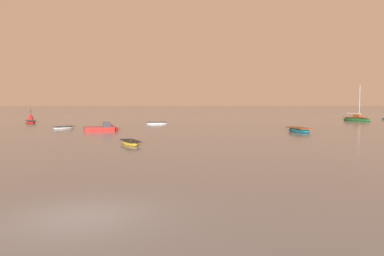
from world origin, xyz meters
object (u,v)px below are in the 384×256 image
(sailboat_moored_2, at_px, (357,119))
(channel_buoy, at_px, (31,117))
(rowboat_moored_7, at_px, (130,143))
(rowboat_moored_5, at_px, (64,128))
(rowboat_moored_1, at_px, (299,130))
(rowboat_moored_0, at_px, (157,123))
(rowboat_moored_8, at_px, (31,122))
(motorboat_moored_1, at_px, (105,129))

(sailboat_moored_2, height_order, channel_buoy, sailboat_moored_2)
(rowboat_moored_7, height_order, channel_buoy, channel_buoy)
(rowboat_moored_5, relative_size, rowboat_moored_7, 0.92)
(rowboat_moored_1, distance_m, channel_buoy, 57.03)
(rowboat_moored_5, height_order, sailboat_moored_2, sailboat_moored_2)
(rowboat_moored_1, height_order, rowboat_moored_5, rowboat_moored_1)
(rowboat_moored_0, bearing_deg, rowboat_moored_5, -157.05)
(rowboat_moored_0, bearing_deg, rowboat_moored_8, 150.29)
(rowboat_moored_1, distance_m, rowboat_moored_5, 30.42)
(channel_buoy, bearing_deg, rowboat_moored_5, -65.29)
(sailboat_moored_2, xyz_separation_m, rowboat_moored_8, (-59.67, -1.25, -0.14))
(channel_buoy, bearing_deg, rowboat_moored_0, -38.08)
(motorboat_moored_1, xyz_separation_m, rowboat_moored_7, (4.09, -15.60, -0.11))
(rowboat_moored_8, xyz_separation_m, channel_buoy, (-4.36, 13.90, 0.28))
(rowboat_moored_1, xyz_separation_m, rowboat_moored_7, (-19.19, -11.76, -0.07))
(motorboat_moored_1, height_order, rowboat_moored_7, motorboat_moored_1)
(rowboat_moored_5, xyz_separation_m, sailboat_moored_2, (50.49, 16.78, 0.18))
(rowboat_moored_8, bearing_deg, sailboat_moored_2, 64.99)
(rowboat_moored_7, bearing_deg, rowboat_moored_0, 155.62)
(sailboat_moored_2, relative_size, rowboat_moored_8, 1.68)
(motorboat_moored_1, bearing_deg, rowboat_moored_1, -19.84)
(rowboat_moored_0, height_order, rowboat_moored_5, rowboat_moored_0)
(rowboat_moored_0, height_order, motorboat_moored_1, motorboat_moored_1)
(rowboat_moored_0, bearing_deg, rowboat_moored_7, -107.73)
(sailboat_moored_2, bearing_deg, channel_buoy, -117.61)
(sailboat_moored_2, xyz_separation_m, motorboat_moored_1, (-44.49, -21.16, -0.07))
(motorboat_moored_1, xyz_separation_m, rowboat_moored_8, (-15.18, 19.91, -0.07))
(motorboat_moored_1, bearing_deg, rowboat_moored_5, 133.38)
(rowboat_moored_8, distance_m, channel_buoy, 14.58)
(motorboat_moored_1, relative_size, rowboat_moored_8, 1.03)
(rowboat_moored_0, height_order, channel_buoy, channel_buoy)
(rowboat_moored_1, bearing_deg, rowboat_moored_5, -109.18)
(rowboat_moored_1, xyz_separation_m, rowboat_moored_5, (-29.29, 8.22, -0.07))
(channel_buoy, bearing_deg, rowboat_moored_7, -64.44)
(motorboat_moored_1, distance_m, channel_buoy, 39.06)
(rowboat_moored_0, bearing_deg, rowboat_moored_1, -58.83)
(rowboat_moored_0, relative_size, rowboat_moored_8, 0.85)
(rowboat_moored_7, xyz_separation_m, channel_buoy, (-23.64, 49.42, 0.33))
(rowboat_moored_0, height_order, rowboat_moored_7, rowboat_moored_0)
(rowboat_moored_0, xyz_separation_m, rowboat_moored_1, (16.82, -17.28, 0.05))
(rowboat_moored_0, bearing_deg, sailboat_moored_2, -1.59)
(sailboat_moored_2, distance_m, channel_buoy, 65.27)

